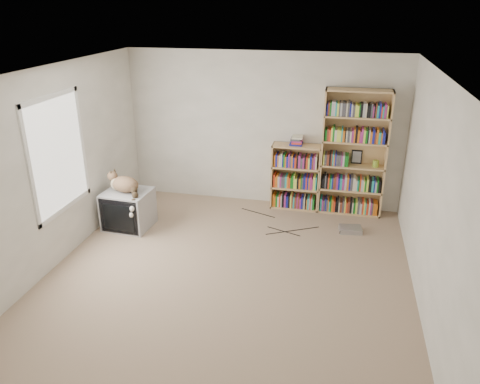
% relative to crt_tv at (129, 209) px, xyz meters
% --- Properties ---
extents(floor, '(4.50, 5.00, 0.01)m').
position_rel_crt_tv_xyz_m(floor, '(1.80, -1.09, -0.29)').
color(floor, tan).
rests_on(floor, ground).
extents(wall_back, '(4.50, 0.02, 2.50)m').
position_rel_crt_tv_xyz_m(wall_back, '(1.80, 1.41, 0.96)').
color(wall_back, silver).
rests_on(wall_back, floor).
extents(wall_front, '(4.50, 0.02, 2.50)m').
position_rel_crt_tv_xyz_m(wall_front, '(1.80, -3.59, 0.96)').
color(wall_front, silver).
rests_on(wall_front, floor).
extents(wall_left, '(0.02, 5.00, 2.50)m').
position_rel_crt_tv_xyz_m(wall_left, '(-0.45, -1.09, 0.96)').
color(wall_left, silver).
rests_on(wall_left, floor).
extents(wall_right, '(0.02, 5.00, 2.50)m').
position_rel_crt_tv_xyz_m(wall_right, '(4.05, -1.09, 0.96)').
color(wall_right, silver).
rests_on(wall_right, floor).
extents(ceiling, '(4.50, 5.00, 0.02)m').
position_rel_crt_tv_xyz_m(ceiling, '(1.80, -1.09, 2.21)').
color(ceiling, white).
rests_on(ceiling, wall_back).
extents(window, '(0.02, 1.22, 1.52)m').
position_rel_crt_tv_xyz_m(window, '(-0.44, -0.89, 1.11)').
color(window, white).
rests_on(window, wall_left).
extents(crt_tv, '(0.69, 0.64, 0.57)m').
position_rel_crt_tv_xyz_m(crt_tv, '(0.00, 0.00, 0.00)').
color(crt_tv, '#9E9EA0').
rests_on(crt_tv, floor).
extents(cat, '(0.62, 0.57, 0.52)m').
position_rel_crt_tv_xyz_m(cat, '(0.02, -0.06, 0.38)').
color(cat, '#3B2418').
rests_on(cat, crt_tv).
extents(bookcase_tall, '(0.99, 0.30, 1.99)m').
position_rel_crt_tv_xyz_m(bookcase_tall, '(3.26, 1.27, 0.65)').
color(bookcase_tall, tan).
rests_on(bookcase_tall, floor).
extents(bookcase_short, '(0.78, 0.30, 1.08)m').
position_rel_crt_tv_xyz_m(bookcase_short, '(2.38, 1.26, 0.21)').
color(bookcase_short, tan).
rests_on(bookcase_short, floor).
extents(book_stack, '(0.20, 0.26, 0.14)m').
position_rel_crt_tv_xyz_m(book_stack, '(2.36, 1.28, 0.86)').
color(book_stack, red).
rests_on(book_stack, bookcase_short).
extents(green_mug, '(0.09, 0.09, 0.10)m').
position_rel_crt_tv_xyz_m(green_mug, '(3.61, 1.25, 0.58)').
color(green_mug, '#8DB132').
rests_on(green_mug, bookcase_tall).
extents(framed_print, '(0.16, 0.05, 0.22)m').
position_rel_crt_tv_xyz_m(framed_print, '(3.32, 1.35, 0.63)').
color(framed_print, black).
rests_on(framed_print, bookcase_tall).
extents(dvd_player, '(0.36, 0.28, 0.07)m').
position_rel_crt_tv_xyz_m(dvd_player, '(3.30, 0.53, -0.25)').
color(dvd_player, '#A4A4A9').
rests_on(dvd_player, floor).
extents(wall_outlet, '(0.01, 0.08, 0.13)m').
position_rel_crt_tv_xyz_m(wall_outlet, '(-0.44, 0.34, 0.03)').
color(wall_outlet, silver).
rests_on(wall_outlet, wall_left).
extents(floor_cables, '(1.20, 0.70, 0.01)m').
position_rel_crt_tv_xyz_m(floor_cables, '(2.20, 0.61, -0.28)').
color(floor_cables, black).
rests_on(floor_cables, floor).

